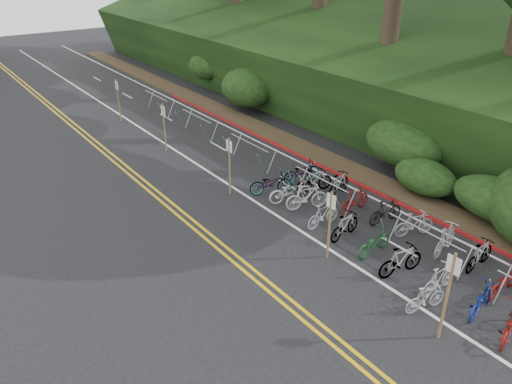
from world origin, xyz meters
TOP-DOWN VIEW (x-y plane):
  - ground at (0.00, 0.00)m, footprint 120.00×120.00m
  - road_markings at (0.63, 10.10)m, footprint 7.47×80.00m
  - red_curb at (5.70, 12.00)m, footprint 0.25×28.00m
  - embankment at (12.96, 19.04)m, footprint 14.30×48.14m
  - bike_racks_rest at (3.00, 13.00)m, footprint 1.14×23.00m
  - signpost_near at (0.38, 0.39)m, footprint 0.08×0.40m
  - signposts_rest at (0.60, 14.00)m, footprint 0.08×18.40m
  - bike_front at (1.00, 1.34)m, footprint 0.69×1.48m
  - bike_valet at (2.97, 3.73)m, footprint 3.32×15.05m

SIDE VIEW (x-z plane):
  - ground at x=0.00m, z-range 0.00..0.00m
  - road_markings at x=0.63m, z-range 0.00..0.01m
  - red_curb at x=5.70m, z-range 0.00..0.10m
  - bike_front at x=1.00m, z-range 0.00..0.86m
  - bike_valet at x=2.97m, z-range -0.06..1.02m
  - bike_racks_rest at x=3.00m, z-range 0.27..1.44m
  - signposts_rest at x=0.60m, z-range 0.18..2.68m
  - signpost_near at x=0.38m, z-range 0.19..2.90m
  - embankment at x=12.96m, z-range -1.99..7.12m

